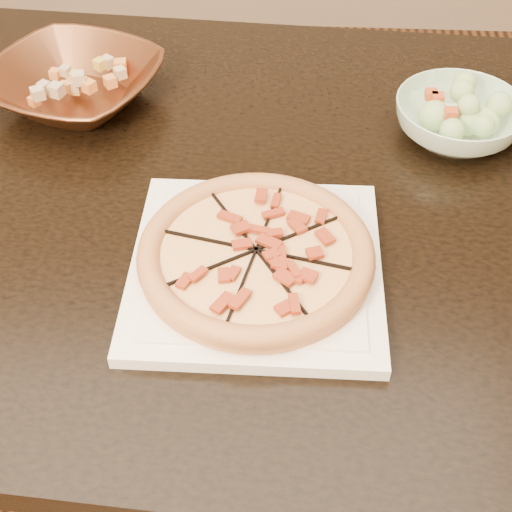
# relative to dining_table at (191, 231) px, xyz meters

# --- Properties ---
(floor) EXTENTS (4.00, 4.00, 0.02)m
(floor) POSITION_rel_dining_table_xyz_m (-0.08, -0.11, -0.67)
(floor) COLOR brown
(floor) RESTS_ON ground
(dining_table) EXTENTS (1.56, 1.06, 0.75)m
(dining_table) POSITION_rel_dining_table_xyz_m (0.00, 0.00, 0.00)
(dining_table) COLOR black
(dining_table) RESTS_ON floor
(plate) EXTENTS (0.31, 0.31, 0.02)m
(plate) POSITION_rel_dining_table_xyz_m (0.11, -0.17, 0.10)
(plate) COLOR white
(plate) RESTS_ON dining_table
(pizza) EXTENTS (0.29, 0.29, 0.03)m
(pizza) POSITION_rel_dining_table_xyz_m (0.11, -0.17, 0.13)
(pizza) COLOR tan
(pizza) RESTS_ON plate
(bronze_bowl) EXTENTS (0.34, 0.34, 0.07)m
(bronze_bowl) POSITION_rel_dining_table_xyz_m (-0.20, 0.20, 0.12)
(bronze_bowl) COLOR brown
(bronze_bowl) RESTS_ON dining_table
(mixed_dish) EXTENTS (0.13, 0.13, 0.03)m
(mixed_dish) POSITION_rel_dining_table_xyz_m (-0.20, 0.20, 0.17)
(mixed_dish) COLOR tan
(mixed_dish) RESTS_ON bronze_bowl
(salad_bowl) EXTENTS (0.24, 0.24, 0.06)m
(salad_bowl) POSITION_rel_dining_table_xyz_m (0.40, 0.14, 0.12)
(salad_bowl) COLOR silver
(salad_bowl) RESTS_ON dining_table
(salad) EXTENTS (0.08, 0.11, 0.04)m
(salad) POSITION_rel_dining_table_xyz_m (0.40, 0.14, 0.17)
(salad) COLOR #C2E29E
(salad) RESTS_ON salad_bowl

